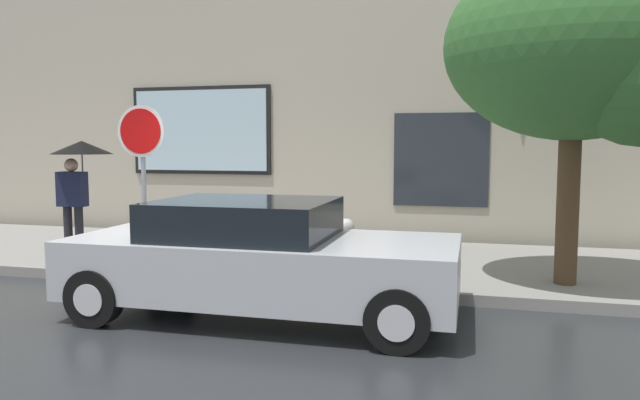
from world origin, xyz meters
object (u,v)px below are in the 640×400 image
Objects in this scene: parked_car at (260,258)px; street_tree at (588,50)px; pedestrian_with_umbrella at (79,164)px; fire_hydrant at (346,248)px; stop_sign at (142,154)px.

street_tree is (3.74, 1.84, 2.50)m from parked_car.
parked_car is 2.32× the size of pedestrian_with_umbrella.
parked_car is at bearing -27.95° from pedestrian_with_umbrella.
fire_hydrant is 0.19× the size of street_tree.
parked_car is 1.72m from fire_hydrant.
pedestrian_with_umbrella reaches higher than parked_car.
stop_sign is (-2.36, 1.42, 1.18)m from parked_car.
pedestrian_with_umbrella is 1.72m from stop_sign.
fire_hydrant is at bearing 2.90° from stop_sign.
parked_car is 4.56m from pedestrian_with_umbrella.
stop_sign is at bearing -22.90° from pedestrian_with_umbrella.
parked_car is at bearing -153.75° from street_tree.
pedestrian_with_umbrella reaches higher than fire_hydrant.
pedestrian_with_umbrella is at bearing 178.18° from street_tree.
pedestrian_with_umbrella is (-3.93, 2.09, 0.99)m from parked_car.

